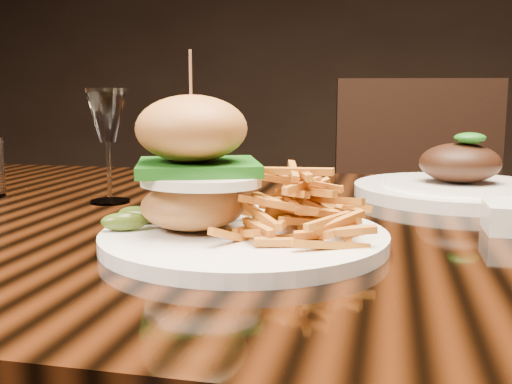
% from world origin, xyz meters
% --- Properties ---
extents(dining_table, '(1.60, 0.90, 0.75)m').
position_xyz_m(dining_table, '(0.00, 0.00, 0.67)').
color(dining_table, black).
rests_on(dining_table, ground).
extents(burger_plate, '(0.30, 0.30, 0.20)m').
position_xyz_m(burger_plate, '(-0.06, -0.15, 0.80)').
color(burger_plate, white).
rests_on(burger_plate, dining_table).
extents(wine_glass, '(0.06, 0.06, 0.17)m').
position_xyz_m(wine_glass, '(-0.31, 0.05, 0.87)').
color(wine_glass, white).
rests_on(wine_glass, dining_table).
extents(far_dish, '(0.32, 0.32, 0.10)m').
position_xyz_m(far_dish, '(0.19, 0.21, 0.77)').
color(far_dish, white).
rests_on(far_dish, dining_table).
extents(chair_far, '(0.52, 0.53, 0.95)m').
position_xyz_m(chair_far, '(0.18, 0.89, 0.54)').
color(chair_far, black).
rests_on(chair_far, ground).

